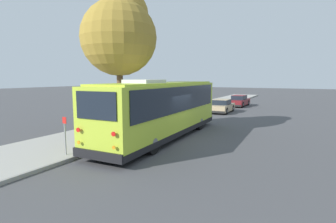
{
  "coord_description": "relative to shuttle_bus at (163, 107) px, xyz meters",
  "views": [
    {
      "loc": [
        -12.81,
        -6.45,
        3.44
      ],
      "look_at": [
        1.76,
        1.36,
        1.3
      ],
      "focal_mm": 28.0,
      "sensor_mm": 36.0,
      "label": 1
    }
  ],
  "objects": [
    {
      "name": "sidewalk_slab",
      "position": [
        -0.06,
        3.63,
        -1.72
      ],
      "size": [
        80.0,
        4.42,
        0.15
      ],
      "primitive_type": "cube",
      "color": "#A3A099",
      "rests_on": "ground"
    },
    {
      "name": "street_tree",
      "position": [
        -0.55,
        2.52,
        4.19
      ],
      "size": [
        4.32,
        4.32,
        8.36
      ],
      "color": "brown",
      "rests_on": "sidewalk_slab"
    },
    {
      "name": "ground_plane",
      "position": [
        -0.06,
        -0.76,
        -1.79
      ],
      "size": [
        160.0,
        160.0,
        0.0
      ],
      "primitive_type": "plane",
      "color": "#474749"
    },
    {
      "name": "sign_post_near",
      "position": [
        -5.31,
        1.83,
        -0.8
      ],
      "size": [
        0.06,
        0.22,
        1.64
      ],
      "color": "gray",
      "rests_on": "sidewalk_slab"
    },
    {
      "name": "curb_strip",
      "position": [
        -0.06,
        1.35,
        -1.72
      ],
      "size": [
        80.0,
        0.14,
        0.15
      ],
      "primitive_type": "cube",
      "color": "gray",
      "rests_on": "ground"
    },
    {
      "name": "sign_post_far",
      "position": [
        -3.27,
        1.83,
        -0.81
      ],
      "size": [
        0.06,
        0.22,
        1.62
      ],
      "color": "gray",
      "rests_on": "sidewalk_slab"
    },
    {
      "name": "parked_sedan_tan",
      "position": [
        12.51,
        0.29,
        -1.19
      ],
      "size": [
        4.16,
        1.79,
        1.31
      ],
      "rotation": [
        0.0,
        0.0,
        0.02
      ],
      "color": "tan",
      "rests_on": "ground"
    },
    {
      "name": "shuttle_bus",
      "position": [
        0.0,
        0.0,
        0.0
      ],
      "size": [
        11.35,
        2.98,
        3.34
      ],
      "rotation": [
        0.0,
        0.0,
        0.03
      ],
      "color": "#ADC633",
      "rests_on": "ground"
    },
    {
      "name": "parked_sedan_maroon",
      "position": [
        19.19,
        0.14,
        -1.17
      ],
      "size": [
        4.7,
        1.78,
        1.33
      ],
      "rotation": [
        0.0,
        0.0,
        -0.02
      ],
      "color": "maroon",
      "rests_on": "ground"
    }
  ]
}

